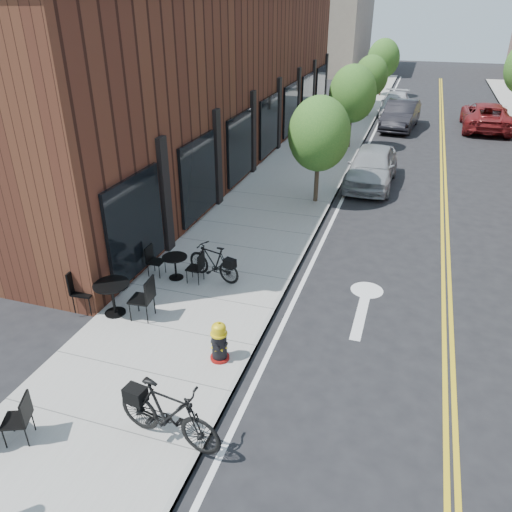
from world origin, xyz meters
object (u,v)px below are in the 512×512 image
(bistro_set_b, at_px, (113,294))
(parked_car_far, at_px, (486,116))
(parked_car_c, at_px, (396,104))
(fire_hydrant, at_px, (219,342))
(parked_car_b, at_px, (401,115))
(bicycle_left, at_px, (213,262))
(bistro_set_c, at_px, (175,264))
(bicycle_right, at_px, (168,414))
(parked_car_a, at_px, (372,166))

(bistro_set_b, xyz_separation_m, parked_car_far, (9.90, 23.60, 0.12))
(bistro_set_b, bearing_deg, parked_car_c, 75.24)
(parked_car_far, bearing_deg, bistro_set_b, 67.35)
(fire_hydrant, xyz_separation_m, parked_car_b, (2.16, 23.09, 0.24))
(bicycle_left, relative_size, bistro_set_b, 0.83)
(fire_hydrant, distance_m, bistro_set_c, 3.68)
(bicycle_right, bearing_deg, bistro_set_b, 52.75)
(bicycle_left, relative_size, parked_car_a, 0.36)
(parked_car_b, xyz_separation_m, parked_car_far, (4.72, 1.31, -0.02))
(parked_car_b, distance_m, parked_car_far, 4.90)
(parked_car_far, bearing_deg, parked_car_c, -27.32)
(parked_car_a, distance_m, parked_car_c, 14.65)
(fire_hydrant, relative_size, bicycle_left, 0.56)
(bicycle_right, distance_m, parked_car_c, 29.46)
(parked_car_a, relative_size, parked_car_far, 0.82)
(bicycle_right, bearing_deg, parked_car_far, -6.19)
(fire_hydrant, height_order, bicycle_right, bicycle_right)
(bistro_set_c, xyz_separation_m, parked_car_c, (3.99, 24.34, 0.14))
(fire_hydrant, relative_size, bistro_set_c, 0.60)
(bistro_set_b, distance_m, parked_car_c, 26.74)
(bistro_set_b, xyz_separation_m, parked_car_c, (4.63, 26.34, 0.02))
(fire_hydrant, xyz_separation_m, bicycle_right, (0.01, -2.27, 0.16))
(bistro_set_c, bearing_deg, parked_car_c, 81.21)
(fire_hydrant, bearing_deg, bistro_set_c, 135.33)
(bicycle_left, height_order, parked_car_b, parked_car_b)
(bicycle_left, relative_size, parked_car_c, 0.35)
(bicycle_left, distance_m, parked_car_far, 22.86)
(parked_car_b, bearing_deg, parked_car_a, -86.96)
(parked_car_c, bearing_deg, bicycle_left, -99.11)
(fire_hydrant, xyz_separation_m, bicycle_left, (-1.40, 3.10, 0.06))
(bicycle_right, bearing_deg, bistro_set_c, 33.49)
(bicycle_right, xyz_separation_m, bistro_set_c, (-2.39, 5.08, -0.18))
(fire_hydrant, distance_m, bistro_set_b, 3.12)
(bicycle_left, bearing_deg, parked_car_a, 178.05)
(parked_car_b, bearing_deg, bistro_set_b, -97.45)
(parked_car_far, bearing_deg, bicycle_left, 68.84)
(bistro_set_b, bearing_deg, bicycle_left, 50.22)
(parked_car_far, bearing_deg, parked_car_a, 66.51)
(bicycle_left, distance_m, parked_car_a, 9.88)
(bicycle_right, xyz_separation_m, parked_car_far, (6.88, 26.68, 0.05))
(bicycle_right, relative_size, parked_car_b, 0.42)
(parked_car_a, bearing_deg, bistro_set_b, -110.72)
(fire_hydrant, xyz_separation_m, parked_car_c, (1.61, 27.14, 0.12))
(parked_car_a, distance_m, parked_car_far, 13.00)
(bistro_set_c, bearing_deg, bicycle_left, 17.60)
(bicycle_right, relative_size, bistro_set_c, 1.30)
(bicycle_right, height_order, parked_car_far, parked_car_far)
(bicycle_right, relative_size, parked_car_far, 0.36)
(bistro_set_b, bearing_deg, parked_car_far, 62.45)
(bistro_set_c, xyz_separation_m, parked_car_a, (4.07, 9.69, 0.24))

